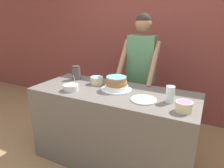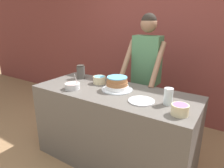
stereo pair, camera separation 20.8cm
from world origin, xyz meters
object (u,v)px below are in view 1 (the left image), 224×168
cake (116,84)px  drinking_glass (170,94)px  frosting_bowl_pink (71,87)px  frosting_bowl_blue (97,80)px  person_baker (141,65)px  frosting_bowl_purple (184,106)px  stoneware_jar (76,73)px  ceramic_plate (144,100)px

cake → drinking_glass: size_ratio=2.20×
frosting_bowl_pink → frosting_bowl_blue: 0.35m
person_baker → frosting_bowl_purple: bearing=-51.6°
frosting_bowl_blue → stoneware_jar: (-0.33, 0.04, 0.04)m
cake → ceramic_plate: bearing=-23.1°
cake → drinking_glass: (0.59, -0.08, 0.01)m
person_baker → frosting_bowl_purple: 1.07m
frosting_bowl_blue → cake: bearing=-15.2°
person_baker → frosting_bowl_blue: person_baker is taller
drinking_glass → stoneware_jar: stoneware_jar is taller
drinking_glass → stoneware_jar: (-1.21, 0.21, 0.01)m
cake → ceramic_plate: cake is taller
cake → frosting_bowl_purple: cake is taller
frosting_bowl_purple → stoneware_jar: bearing=165.1°
frosting_bowl_purple → stoneware_jar: size_ratio=0.80×
frosting_bowl_blue → ceramic_plate: size_ratio=0.60×
frosting_bowl_purple → frosting_bowl_blue: frosting_bowl_purple is taller
person_baker → frosting_bowl_purple: person_baker is taller
frosting_bowl_purple → person_baker: bearing=128.4°
frosting_bowl_purple → ceramic_plate: size_ratio=0.56×
drinking_glass → stoneware_jar: bearing=170.2°
stoneware_jar → cake: bearing=-11.3°
person_baker → stoneware_jar: bearing=-146.1°
person_baker → frosting_bowl_blue: (-0.37, -0.52, -0.11)m
person_baker → frosting_bowl_purple: size_ratio=12.15×
frosting_bowl_blue → drinking_glass: drinking_glass is taller
frosting_bowl_pink → frosting_bowl_purple: bearing=0.2°
cake → drinking_glass: 0.60m
person_baker → ceramic_plate: bearing=-69.0°
cake → ceramic_plate: 0.40m
frosting_bowl_blue → frosting_bowl_pink: bearing=-112.6°
frosting_bowl_blue → drinking_glass: 0.90m
person_baker → cake: (-0.07, -0.60, -0.10)m
frosting_bowl_pink → stoneware_jar: frosting_bowl_pink is taller
cake → drinking_glass: drinking_glass is taller
drinking_glass → ceramic_plate: size_ratio=0.62×
frosting_bowl_pink → ceramic_plate: size_ratio=0.73×
frosting_bowl_blue → ceramic_plate: bearing=-19.7°
drinking_glass → cake: bearing=171.8°
ceramic_plate → frosting_bowl_pink: bearing=-173.8°
drinking_glass → ceramic_plate: bearing=-162.8°
frosting_bowl_purple → frosting_bowl_blue: bearing=162.9°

